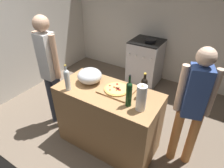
% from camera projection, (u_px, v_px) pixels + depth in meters
% --- Properties ---
extents(ground_plane, '(4.46, 3.48, 0.02)m').
position_uv_depth(ground_plane, '(120.00, 109.00, 3.47)').
color(ground_plane, '#6B5B4C').
extents(kitchen_wall_rear, '(4.46, 0.10, 2.60)m').
position_uv_depth(kitchen_wall_rear, '(158.00, 18.00, 3.84)').
color(kitchen_wall_rear, beige).
rests_on(kitchen_wall_rear, ground_plane).
extents(kitchen_wall_left, '(0.10, 3.48, 2.60)m').
position_uv_depth(kitchen_wall_left, '(32.00, 21.00, 3.65)').
color(kitchen_wall_left, beige).
rests_on(kitchen_wall_left, ground_plane).
extents(counter, '(1.32, 0.62, 0.91)m').
position_uv_depth(counter, '(108.00, 119.00, 2.56)').
color(counter, '#9E7247').
rests_on(counter, ground_plane).
extents(cutting_board, '(0.40, 0.32, 0.02)m').
position_uv_depth(cutting_board, '(117.00, 91.00, 2.31)').
color(cutting_board, '#9E7247').
rests_on(cutting_board, counter).
extents(pizza, '(0.31, 0.31, 0.03)m').
position_uv_depth(pizza, '(117.00, 89.00, 2.30)').
color(pizza, tan).
rests_on(pizza, cutting_board).
extents(mixing_bowl, '(0.32, 0.32, 0.19)m').
position_uv_depth(mixing_bowl, '(90.00, 76.00, 2.45)').
color(mixing_bowl, '#B2B2B7').
rests_on(mixing_bowl, counter).
extents(paper_towel_roll, '(0.11, 0.11, 0.30)m').
position_uv_depth(paper_towel_roll, '(141.00, 98.00, 1.96)').
color(paper_towel_roll, white).
rests_on(paper_towel_roll, counter).
extents(wine_bottle_green, '(0.07, 0.07, 0.31)m').
position_uv_depth(wine_bottle_green, '(144.00, 87.00, 2.15)').
color(wine_bottle_green, black).
rests_on(wine_bottle_green, counter).
extents(wine_bottle_clear, '(0.06, 0.06, 0.34)m').
position_uv_depth(wine_bottle_clear, '(67.00, 79.00, 2.27)').
color(wine_bottle_clear, silver).
rests_on(wine_bottle_clear, counter).
extents(wine_bottle_amber, '(0.07, 0.07, 0.38)m').
position_uv_depth(wine_bottle_amber, '(129.00, 93.00, 2.00)').
color(wine_bottle_amber, '#143819').
rests_on(wine_bottle_amber, counter).
extents(stove, '(0.61, 0.63, 0.98)m').
position_uv_depth(stove, '(145.00, 62.00, 4.00)').
color(stove, '#B7B7BC').
rests_on(stove, ground_plane).
extents(person_in_stripes, '(0.36, 0.21, 1.71)m').
position_uv_depth(person_in_stripes, '(50.00, 69.00, 2.65)').
color(person_in_stripes, '#383D4C').
rests_on(person_in_stripes, ground_plane).
extents(person_in_red, '(0.38, 0.25, 1.58)m').
position_uv_depth(person_in_red, '(193.00, 105.00, 2.09)').
color(person_in_red, '#D88C4C').
rests_on(person_in_red, ground_plane).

